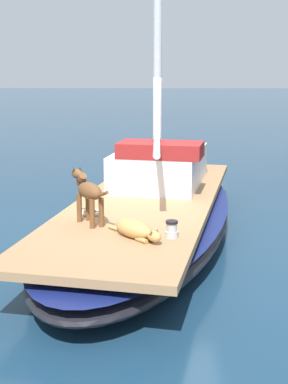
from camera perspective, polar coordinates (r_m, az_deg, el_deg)
name	(u,v)px	position (r m, az deg, el deg)	size (l,w,h in m)	color
ground_plane	(146,240)	(8.70, 0.17, -5.01)	(120.00, 120.00, 0.00)	navy
sailboat_main	(146,220)	(8.61, 0.17, -2.88)	(3.84, 7.58, 0.66)	black
cabin_house	(160,165)	(9.52, 1.70, 2.80)	(1.79, 2.45, 0.84)	silver
dog_tan	(136,229)	(6.61, -0.89, -3.91)	(0.71, 0.75, 0.22)	tan
dog_brown	(88,192)	(7.18, -5.82, -0.01)	(0.60, 0.82, 0.70)	brown
deck_winch	(172,230)	(6.64, 2.89, -3.93)	(0.16, 0.16, 0.21)	#B7B7BC
coiled_rope	(91,212)	(7.73, -5.49, -2.12)	(0.32, 0.32, 0.04)	beige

